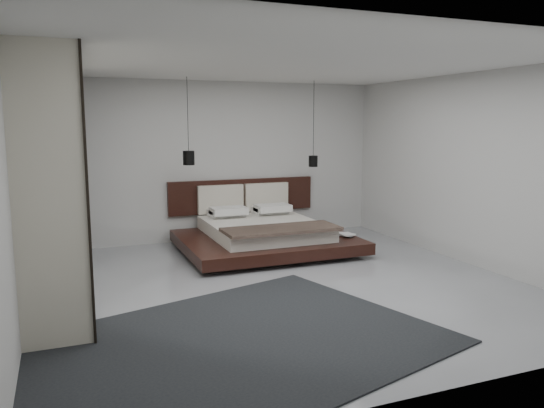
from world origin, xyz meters
name	(u,v)px	position (x,y,z in m)	size (l,w,h in m)	color
floor	(282,285)	(0.00, 0.00, 0.00)	(6.00, 6.00, 0.00)	#95989D
ceiling	(282,63)	(0.00, 0.00, 2.80)	(6.00, 6.00, 0.00)	white
wall_back	(217,161)	(0.00, 3.00, 1.40)	(6.00, 6.00, 0.00)	beige
wall_front	(440,216)	(0.00, -3.00, 1.40)	(6.00, 6.00, 0.00)	beige
wall_left	(19,188)	(-3.00, 0.00, 1.40)	(6.00, 6.00, 0.00)	beige
wall_right	(471,170)	(3.00, 0.00, 1.40)	(6.00, 6.00, 0.00)	beige
lattice_screen	(34,176)	(-2.95, 2.45, 1.30)	(0.05, 0.90, 2.60)	black
bed	(263,232)	(0.46, 1.91, 0.28)	(2.72, 2.37, 1.07)	black
book_lower	(341,236)	(1.58, 1.26, 0.27)	(0.23, 0.31, 0.03)	#99724C
book_upper	(341,235)	(1.56, 1.24, 0.29)	(0.20, 0.27, 0.02)	#99724C
pendant_left	(189,158)	(-0.65, 2.33, 1.52)	(0.19, 0.19, 1.40)	black
pendant_right	(313,161)	(1.58, 2.33, 1.41)	(0.16, 0.16, 1.49)	black
wardrobe	(50,183)	(-2.70, 0.35, 1.41)	(0.67, 2.87, 2.82)	beige
rug	(229,346)	(-1.20, -1.58, 0.01)	(3.93, 2.81, 0.02)	black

